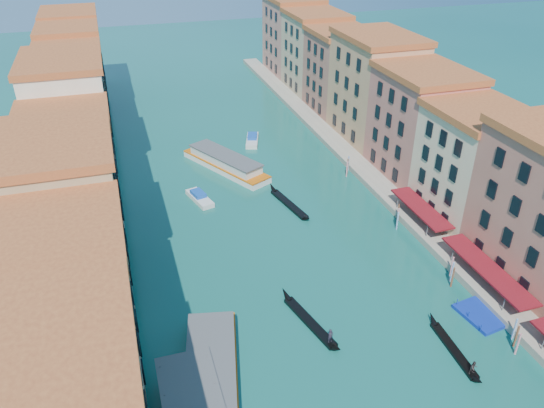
{
  "coord_description": "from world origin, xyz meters",
  "views": [
    {
      "loc": [
        -18.74,
        -18.69,
        42.5
      ],
      "look_at": [
        -0.41,
        40.34,
        6.82
      ],
      "focal_mm": 35.0,
      "sensor_mm": 36.0,
      "label": 1
    }
  ],
  "objects_px": {
    "vaporetto_near": "(211,394)",
    "gondola_right": "(455,350)",
    "blue_dock": "(480,315)",
    "gondola_fore": "(310,321)",
    "vaporetto_far": "(225,163)"
  },
  "relations": [
    {
      "from": "gondola_fore",
      "to": "vaporetto_far",
      "type": "bearing_deg",
      "value": 76.59
    },
    {
      "from": "gondola_fore",
      "to": "blue_dock",
      "type": "distance_m",
      "value": 20.04
    },
    {
      "from": "vaporetto_far",
      "to": "gondola_fore",
      "type": "xyz_separation_m",
      "value": [
        0.2,
        -42.29,
        -0.89
      ]
    },
    {
      "from": "gondola_fore",
      "to": "gondola_right",
      "type": "distance_m",
      "value": 16.02
    },
    {
      "from": "vaporetto_far",
      "to": "blue_dock",
      "type": "relative_size",
      "value": 3.23
    },
    {
      "from": "vaporetto_far",
      "to": "vaporetto_near",
      "type": "bearing_deg",
      "value": -131.4
    },
    {
      "from": "blue_dock",
      "to": "gondola_fore",
      "type": "bearing_deg",
      "value": 157.58
    },
    {
      "from": "vaporetto_far",
      "to": "blue_dock",
      "type": "xyz_separation_m",
      "value": [
        19.64,
        -47.16,
        -1.07
      ]
    },
    {
      "from": "vaporetto_near",
      "to": "vaporetto_far",
      "type": "xyz_separation_m",
      "value": [
        12.86,
        50.05,
        -0.22
      ]
    },
    {
      "from": "vaporetto_near",
      "to": "gondola_right",
      "type": "relative_size",
      "value": 2.12
    },
    {
      "from": "vaporetto_near",
      "to": "blue_dock",
      "type": "xyz_separation_m",
      "value": [
        32.5,
        2.9,
        -1.3
      ]
    },
    {
      "from": "vaporetto_near",
      "to": "gondola_fore",
      "type": "xyz_separation_m",
      "value": [
        13.06,
        7.76,
        -1.11
      ]
    },
    {
      "from": "gondola_fore",
      "to": "gondola_right",
      "type": "relative_size",
      "value": 1.1
    },
    {
      "from": "vaporetto_near",
      "to": "gondola_fore",
      "type": "height_order",
      "value": "vaporetto_near"
    },
    {
      "from": "vaporetto_near",
      "to": "gondola_right",
      "type": "bearing_deg",
      "value": 9.61
    }
  ]
}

